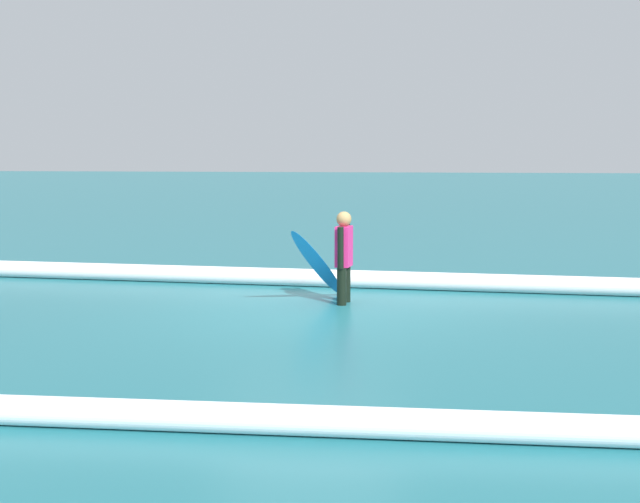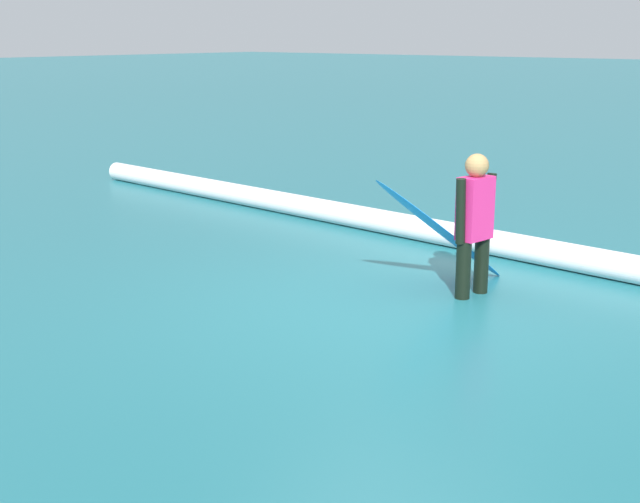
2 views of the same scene
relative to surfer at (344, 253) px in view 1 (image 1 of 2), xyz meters
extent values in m
plane|color=#1F6973|center=(0.41, 0.77, -0.75)|extent=(151.21, 151.21, 0.00)
cylinder|color=black|center=(0.02, 0.14, -0.47)|extent=(0.14, 0.14, 0.55)
cylinder|color=black|center=(-0.02, -0.14, -0.47)|extent=(0.14, 0.14, 0.55)
cube|color=#D82672|center=(0.00, 0.00, 0.10)|extent=(0.24, 0.36, 0.59)
sphere|color=#9D7949|center=(0.00, 0.00, 0.50)|extent=(0.22, 0.22, 0.22)
cylinder|color=black|center=(0.03, 0.21, 0.10)|extent=(0.09, 0.12, 0.61)
cylinder|color=black|center=(-0.03, -0.21, 0.10)|extent=(0.09, 0.16, 0.61)
ellipsoid|color=#268CE5|center=(0.39, -0.05, -0.18)|extent=(0.81, 1.57, 1.15)
ellipsoid|color=red|center=(0.39, -0.05, -0.18)|extent=(0.53, 1.21, 0.93)
cylinder|color=white|center=(0.45, -1.49, -0.60)|extent=(15.23, 1.25, 0.29)
cylinder|color=white|center=(1.00, 5.88, -0.62)|extent=(19.96, 0.64, 0.25)
camera|label=1|loc=(-1.26, 12.31, 1.49)|focal=47.91mm
camera|label=2|loc=(-3.94, 6.95, 1.68)|focal=48.40mm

